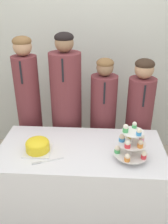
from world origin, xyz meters
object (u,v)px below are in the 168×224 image
(student_0, at_px, (30,115))
(student_3, at_px, (138,127))
(student_1, at_px, (67,117))
(student_2, at_px, (103,127))
(round_cake, at_px, (38,145))
(cake_knife, at_px, (43,162))
(cupcake_stand, at_px, (131,143))

(student_0, bearing_deg, student_3, -0.00)
(student_1, distance_m, student_2, 0.40)
(round_cake, distance_m, cake_knife, 0.17)
(student_0, distance_m, student_3, 1.17)
(round_cake, height_order, cake_knife, round_cake)
(round_cake, relative_size, student_1, 0.13)
(student_0, relative_size, student_3, 1.14)
(cupcake_stand, xyz_separation_m, student_0, (-1.00, 0.68, -0.13))
(round_cake, distance_m, student_3, 1.13)
(round_cake, bearing_deg, student_1, 75.32)
(cupcake_stand, relative_size, student_2, 0.22)
(cupcake_stand, xyz_separation_m, student_1, (-0.60, 0.68, -0.14))
(student_2, bearing_deg, student_3, 0.00)
(student_0, height_order, student_2, student_0)
(cake_knife, relative_size, student_2, 0.17)
(cake_knife, height_order, student_2, student_2)
(round_cake, distance_m, student_0, 0.67)
(round_cake, height_order, cupcake_stand, cupcake_stand)
(cupcake_stand, distance_m, student_0, 1.22)
(cupcake_stand, height_order, student_3, student_3)
(student_1, xyz_separation_m, student_2, (0.39, -0.00, -0.11))
(cupcake_stand, bearing_deg, student_2, 106.95)
(student_1, bearing_deg, student_0, -180.00)
(student_1, relative_size, student_2, 1.17)
(student_1, bearing_deg, round_cake, -104.68)
(cake_knife, bearing_deg, cupcake_stand, -14.13)
(round_cake, xyz_separation_m, student_0, (-0.24, 0.63, -0.04))
(student_2, bearing_deg, student_1, 180.00)
(student_1, bearing_deg, student_3, -0.00)
(cake_knife, height_order, student_1, student_1)
(cake_knife, relative_size, cupcake_stand, 0.78)
(student_0, xyz_separation_m, student_3, (1.17, -0.00, -0.10))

